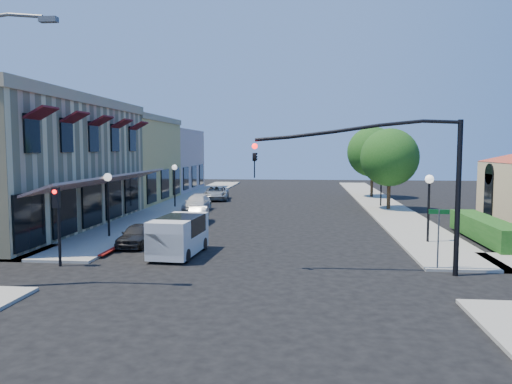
# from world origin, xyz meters

# --- Properties ---
(ground) EXTENTS (120.00, 120.00, 0.00)m
(ground) POSITION_xyz_m (0.00, 0.00, 0.00)
(ground) COLOR black
(ground) RESTS_ON ground
(sidewalk_left) EXTENTS (3.50, 50.00, 0.12)m
(sidewalk_left) POSITION_xyz_m (-8.75, 27.00, 0.06)
(sidewalk_left) COLOR gray
(sidewalk_left) RESTS_ON ground
(sidewalk_right) EXTENTS (3.50, 50.00, 0.12)m
(sidewalk_right) POSITION_xyz_m (8.75, 27.00, 0.06)
(sidewalk_right) COLOR gray
(sidewalk_right) RESTS_ON ground
(curb_red_strip) EXTENTS (0.25, 10.00, 0.06)m
(curb_red_strip) POSITION_xyz_m (-6.90, 8.00, 0.00)
(curb_red_strip) COLOR maroon
(curb_red_strip) RESTS_ON ground
(corner_brick_building) EXTENTS (11.77, 18.20, 8.10)m
(corner_brick_building) POSITION_xyz_m (-15.45, 11.00, 4.01)
(corner_brick_building) COLOR beige
(corner_brick_building) RESTS_ON ground
(yellow_stucco_building) EXTENTS (10.00, 12.00, 7.60)m
(yellow_stucco_building) POSITION_xyz_m (-15.50, 26.00, 3.80)
(yellow_stucco_building) COLOR tan
(yellow_stucco_building) RESTS_ON ground
(pink_stucco_building) EXTENTS (10.00, 12.00, 7.00)m
(pink_stucco_building) POSITION_xyz_m (-15.50, 38.00, 3.50)
(pink_stucco_building) COLOR tan
(pink_stucco_building) RESTS_ON ground
(hedge) EXTENTS (1.40, 8.00, 1.10)m
(hedge) POSITION_xyz_m (11.70, 9.00, 0.00)
(hedge) COLOR #1A4E16
(hedge) RESTS_ON ground
(street_tree_a) EXTENTS (4.56, 4.56, 6.48)m
(street_tree_a) POSITION_xyz_m (8.80, 22.00, 4.19)
(street_tree_a) COLOR #302113
(street_tree_a) RESTS_ON ground
(street_tree_b) EXTENTS (4.94, 4.94, 7.02)m
(street_tree_b) POSITION_xyz_m (8.80, 32.00, 4.54)
(street_tree_b) COLOR #302113
(street_tree_b) RESTS_ON ground
(signal_mast_arm) EXTENTS (8.01, 0.39, 6.00)m
(signal_mast_arm) POSITION_xyz_m (5.86, 1.50, 4.09)
(signal_mast_arm) COLOR black
(signal_mast_arm) RESTS_ON ground
(secondary_signal) EXTENTS (0.28, 0.42, 3.32)m
(secondary_signal) POSITION_xyz_m (-8.00, 1.41, 2.32)
(secondary_signal) COLOR black
(secondary_signal) RESTS_ON ground
(street_name_sign) EXTENTS (0.80, 0.06, 2.50)m
(street_name_sign) POSITION_xyz_m (7.50, 2.20, 1.70)
(street_name_sign) COLOR #595B5E
(street_name_sign) RESTS_ON ground
(lamppost_left_near) EXTENTS (0.44, 0.44, 3.57)m
(lamppost_left_near) POSITION_xyz_m (-8.50, 8.00, 2.74)
(lamppost_left_near) COLOR black
(lamppost_left_near) RESTS_ON ground
(lamppost_left_far) EXTENTS (0.44, 0.44, 3.57)m
(lamppost_left_far) POSITION_xyz_m (-8.50, 22.00, 2.74)
(lamppost_left_far) COLOR black
(lamppost_left_far) RESTS_ON ground
(lamppost_right_near) EXTENTS (0.44, 0.44, 3.57)m
(lamppost_right_near) POSITION_xyz_m (8.50, 8.00, 2.74)
(lamppost_right_near) COLOR black
(lamppost_right_near) RESTS_ON ground
(lamppost_right_far) EXTENTS (0.44, 0.44, 3.57)m
(lamppost_right_far) POSITION_xyz_m (8.50, 24.00, 2.74)
(lamppost_right_far) COLOR black
(lamppost_right_far) RESTS_ON ground
(white_van) EXTENTS (2.01, 4.12, 1.78)m
(white_van) POSITION_xyz_m (-3.58, 4.02, 1.03)
(white_van) COLOR silver
(white_van) RESTS_ON ground
(parked_car_a) EXTENTS (1.43, 3.38, 1.14)m
(parked_car_a) POSITION_xyz_m (-6.20, 6.00, 0.57)
(parked_car_a) COLOR black
(parked_car_a) RESTS_ON ground
(parked_car_b) EXTENTS (1.50, 3.44, 1.10)m
(parked_car_b) POSITION_xyz_m (-4.80, 13.91, 0.55)
(parked_car_b) COLOR gray
(parked_car_b) RESTS_ON ground
(parked_car_c) EXTENTS (1.75, 4.23, 1.22)m
(parked_car_c) POSITION_xyz_m (-6.20, 20.00, 0.61)
(parked_car_c) COLOR silver
(parked_car_c) RESTS_ON ground
(parked_car_d) EXTENTS (2.73, 5.00, 1.33)m
(parked_car_d) POSITION_xyz_m (-6.20, 28.58, 0.66)
(parked_car_d) COLOR #949698
(parked_car_d) RESTS_ON ground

